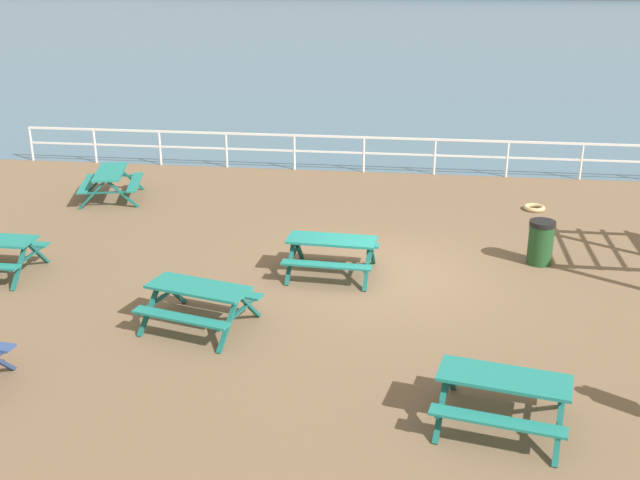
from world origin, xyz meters
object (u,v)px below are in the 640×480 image
(picnic_table_near_right, at_px, (332,247))
(picnic_table_far_left, at_px, (503,389))
(picnic_table_corner, at_px, (111,178))
(litter_bin, at_px, (541,242))
(picnic_table_seaward, at_px, (199,296))

(picnic_table_near_right, height_order, picnic_table_far_left, same)
(picnic_table_corner, bearing_deg, picnic_table_near_right, -137.96)
(picnic_table_near_right, xyz_separation_m, picnic_table_far_left, (2.97, -5.05, 0.00))
(picnic_table_corner, bearing_deg, picnic_table_far_left, -148.99)
(litter_bin, bearing_deg, picnic_table_seaward, -149.18)
(picnic_table_seaward, bearing_deg, litter_bin, 45.69)
(picnic_table_far_left, relative_size, litter_bin, 2.17)
(picnic_table_far_left, height_order, picnic_table_corner, same)
(picnic_table_corner, bearing_deg, litter_bin, -120.48)
(picnic_table_seaward, bearing_deg, picnic_table_near_right, 67.26)
(picnic_table_near_right, distance_m, litter_bin, 4.45)
(picnic_table_seaward, height_order, picnic_table_corner, same)
(picnic_table_near_right, height_order, picnic_table_corner, same)
(picnic_table_far_left, bearing_deg, picnic_table_near_right, 131.89)
(picnic_table_near_right, xyz_separation_m, picnic_table_corner, (-6.39, 4.30, 0.00))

